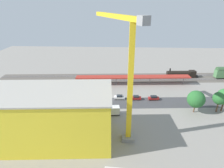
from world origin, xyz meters
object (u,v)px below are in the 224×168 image
Objects in this scene: parked_car_2 at (120,97)px; box_truck_0 at (106,111)px; parked_car_3 at (100,97)px; street_tree_0 at (196,99)px; construction_building at (51,117)px; street_tree_3 at (8,95)px; platform_canopy_near at (133,77)px; street_tree_5 at (12,95)px; parked_car_4 at (84,97)px; street_tree_1 at (69,98)px; parked_car_1 at (136,98)px; tower_crane at (126,68)px; street_tree_2 at (219,98)px; parked_car_0 at (154,98)px; traffic_light at (42,97)px; locomotive at (183,74)px.

parked_car_2 is 0.45× the size of box_truck_0.
parked_car_3 is 37.36m from street_tree_0.
construction_building reaches higher than street_tree_3.
platform_canopy_near is 6.63× the size of street_tree_5.
parked_car_2 is 0.96× the size of parked_car_4.
parked_car_1 is at bearing -160.94° from street_tree_1.
parked_car_1 is 0.93× the size of parked_car_2.
street_tree_1 is at bearing 67.74° from parked_car_4.
construction_building is at bearing 10.17° from tower_crane.
parked_car_3 is 0.55× the size of street_tree_5.
tower_crane reaches higher than parked_car_4.
street_tree_2 reaches higher than parked_car_4.
platform_canopy_near reaches higher than box_truck_0.
traffic_light is (43.23, 8.36, 3.85)m from parked_car_0.
parked_car_3 is at bearing -176.21° from parked_car_4.
platform_canopy_near is 29.39m from locomotive.
street_tree_5 is (25.19, 8.94, 4.83)m from parked_car_4.
street_tree_1 is (52.38, 35.61, 2.81)m from locomotive.
traffic_light is (14.01, 8.20, 3.83)m from parked_car_4.
street_tree_2 is 78.09m from street_tree_3.
parked_car_2 is at bearing -179.26° from parked_car_4.
street_tree_1 reaches higher than parked_car_0.
street_tree_5 is at bearing -17.51° from tower_crane.
locomotive is 3.74× the size of parked_car_4.
locomotive is 2.49× the size of street_tree_1.
parked_car_0 is 0.99× the size of parked_car_3.
parked_car_1 is 49.83m from street_tree_3.
street_tree_1 is at bearing 0.79° from street_tree_2.
street_tree_5 reaches higher than box_truck_0.
parked_car_3 is at bearing -1.66° from parked_car_2.
platform_canopy_near is at bearing 21.60° from locomotive.
box_truck_0 is 1.16× the size of street_tree_0.
platform_canopy_near is at bearing -133.73° from parked_car_3.
parked_car_4 is at bearing -11.65° from street_tree_0.
street_tree_1 is at bearing 15.31° from parked_car_0.
street_tree_2 is (-55.11, -17.77, -2.03)m from construction_building.
locomotive is 2.01× the size of street_tree_0.
street_tree_0 is at bearing 80.05° from locomotive.
street_tree_0 reaches higher than street_tree_2.
tower_crane is (-9.95, 22.56, 20.45)m from parked_car_3.
street_tree_0 is (-20.59, 8.77, 4.59)m from parked_car_1.
parked_car_0 is at bearing -145.98° from construction_building.
parked_car_0 is 23.80m from street_tree_2.
parked_car_2 is 41.57m from street_tree_5.
box_truck_0 reaches higher than parked_car_1.
parked_car_2 is 0.52× the size of street_tree_0.
street_tree_2 reaches higher than platform_canopy_near.
street_tree_0 is at bearing 179.32° from street_tree_3.
street_tree_2 is at bearing -166.09° from construction_building.
traffic_light is at bearing 30.34° from parked_car_4.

